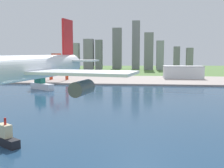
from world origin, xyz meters
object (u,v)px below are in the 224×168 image
at_px(airplane_landing, 20,69).
at_px(port_crane_red, 58,61).
at_px(tugboat_small, 4,137).
at_px(warehouse_main, 183,72).
at_px(ferry_boat, 41,83).

bearing_deg(airplane_landing, port_crane_red, 106.13).
relative_size(airplane_landing, tugboat_small, 2.11).
bearing_deg(airplane_landing, warehouse_main, 78.11).
relative_size(airplane_landing, port_crane_red, 1.09).
xyz_separation_m(ferry_boat, port_crane_red, (-7.69, 98.35, 25.02)).
distance_m(airplane_landing, ferry_boat, 303.13).
xyz_separation_m(airplane_landing, port_crane_red, (-110.34, 381.55, -8.89)).
xyz_separation_m(airplane_landing, tugboat_small, (-45.60, 78.68, -38.14)).
bearing_deg(ferry_boat, warehouse_main, 38.21).
relative_size(ferry_boat, tugboat_small, 1.66).
bearing_deg(warehouse_main, tugboat_small, -111.03).
xyz_separation_m(airplane_landing, warehouse_main, (91.89, 436.34, -29.14)).
bearing_deg(port_crane_red, airplane_landing, -73.87).
bearing_deg(warehouse_main, airplane_landing, -101.89).
xyz_separation_m(ferry_boat, tugboat_small, (57.04, -204.52, -4.23)).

